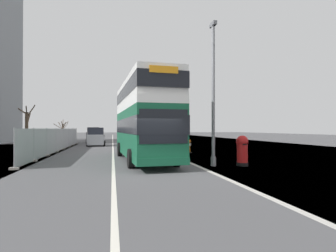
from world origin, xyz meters
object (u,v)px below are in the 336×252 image
(car_receding_mid, at_px, (94,135))
(lamppost_foreground, at_px, (213,98))
(roadworks_barrier, at_px, (181,145))
(car_oncoming_near, at_px, (96,137))
(red_pillar_postbox, at_px, (242,149))
(double_decker_bus, at_px, (143,119))

(car_receding_mid, bearing_deg, lamppost_foreground, -73.43)
(roadworks_barrier, distance_m, car_oncoming_near, 13.88)
(lamppost_foreground, xyz_separation_m, car_oncoming_near, (-7.30, 19.61, -2.70))
(red_pillar_postbox, distance_m, car_receding_mid, 29.11)
(roadworks_barrier, bearing_deg, lamppost_foreground, -91.33)
(car_oncoming_near, bearing_deg, double_decker_bus, -76.54)
(lamppost_foreground, bearing_deg, red_pillar_postbox, -7.35)
(double_decker_bus, height_order, roadworks_barrier, double_decker_bus)
(lamppost_foreground, xyz_separation_m, red_pillar_postbox, (1.60, -0.21, -2.79))
(roadworks_barrier, bearing_deg, double_decker_bus, -129.75)
(lamppost_foreground, relative_size, red_pillar_postbox, 4.72)
(car_receding_mid, bearing_deg, red_pillar_postbox, -70.52)
(roadworks_barrier, bearing_deg, car_receding_mid, 113.23)
(roadworks_barrier, xyz_separation_m, car_oncoming_near, (-7.49, 11.69, 0.30))
(double_decker_bus, height_order, lamppost_foreground, lamppost_foreground)
(lamppost_foreground, bearing_deg, roadworks_barrier, 88.67)
(car_receding_mid, bearing_deg, roadworks_barrier, -66.77)
(roadworks_barrier, xyz_separation_m, car_receding_mid, (-8.29, 19.31, 0.35))
(red_pillar_postbox, height_order, car_receding_mid, car_receding_mid)
(car_oncoming_near, bearing_deg, car_receding_mid, 96.01)
(double_decker_bus, relative_size, car_oncoming_near, 2.85)
(double_decker_bus, relative_size, roadworks_barrier, 6.05)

